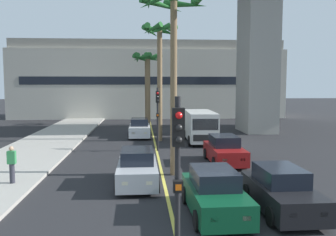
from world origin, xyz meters
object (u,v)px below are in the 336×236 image
(pedestrian_far_along, at_px, (12,164))
(palm_tree_mid_median, at_px, (147,70))
(car_queue_fourth, at_px, (215,194))
(traffic_light_median_near, at_px, (178,170))
(palm_tree_farthest_median, at_px, (160,47))
(palm_tree_near_median, at_px, (147,67))
(delivery_van, at_px, (200,126))
(traffic_light_median_far, at_px, (158,110))
(car_queue_front, at_px, (137,169))
(car_queue_fifth, at_px, (224,151))
(car_queue_second, at_px, (140,129))
(palm_tree_far_median, at_px, (174,21))
(car_queue_third, at_px, (281,191))

(pedestrian_far_along, bearing_deg, palm_tree_mid_median, 71.31)
(car_queue_fourth, distance_m, traffic_light_median_near, 5.44)
(palm_tree_farthest_median, bearing_deg, palm_tree_near_median, 94.02)
(palm_tree_mid_median, bearing_deg, traffic_light_median_near, -89.73)
(delivery_van, xyz_separation_m, traffic_light_median_far, (-3.39, -3.32, 1.43))
(traffic_light_median_near, relative_size, palm_tree_mid_median, 0.57)
(palm_tree_mid_median, distance_m, palm_tree_farthest_median, 6.38)
(car_queue_fourth, bearing_deg, palm_tree_farthest_median, 93.63)
(car_queue_front, distance_m, car_queue_fifth, 6.26)
(car_queue_second, bearing_deg, palm_tree_farthest_median, -52.99)
(car_queue_fourth, relative_size, palm_tree_far_median, 0.47)
(palm_tree_near_median, bearing_deg, car_queue_front, -91.90)
(traffic_light_median_far, bearing_deg, car_queue_fourth, -83.31)
(car_queue_fourth, height_order, palm_tree_farthest_median, palm_tree_farthest_median)
(palm_tree_near_median, bearing_deg, palm_tree_mid_median, -90.09)
(car_queue_third, bearing_deg, car_queue_fourth, -177.00)
(car_queue_second, xyz_separation_m, pedestrian_far_along, (-5.46, -14.33, 0.28))
(palm_tree_farthest_median, bearing_deg, car_queue_fourth, -86.37)
(car_queue_second, height_order, palm_tree_far_median, palm_tree_far_median)
(car_queue_third, xyz_separation_m, pedestrian_far_along, (-10.45, 3.90, 0.28))
(car_queue_fourth, height_order, car_queue_fifth, same)
(car_queue_front, distance_m, palm_tree_mid_median, 19.15)
(palm_tree_near_median, bearing_deg, car_queue_third, -81.38)
(palm_tree_mid_median, bearing_deg, palm_tree_far_median, -86.66)
(delivery_van, bearing_deg, car_queue_fifth, -88.61)
(car_queue_fourth, relative_size, palm_tree_mid_median, 0.56)
(car_queue_front, xyz_separation_m, car_queue_fourth, (2.66, -3.92, 0.00))
(car_queue_front, xyz_separation_m, palm_tree_near_median, (0.80, 24.10, 5.57))
(palm_tree_farthest_median, bearing_deg, car_queue_fifth, -69.03)
(palm_tree_far_median, height_order, palm_tree_farthest_median, palm_tree_farthest_median)
(delivery_van, xyz_separation_m, palm_tree_far_median, (-2.87, -9.68, 6.13))
(palm_tree_near_median, bearing_deg, car_queue_fourth, -86.20)
(car_queue_front, distance_m, pedestrian_far_along, 5.43)
(traffic_light_median_far, relative_size, palm_tree_mid_median, 0.57)
(car_queue_fifth, distance_m, traffic_light_median_far, 5.73)
(car_queue_fifth, bearing_deg, traffic_light_median_far, 131.59)
(palm_tree_farthest_median, bearing_deg, car_queue_second, 127.01)
(delivery_van, distance_m, pedestrian_far_along, 15.07)
(palm_tree_near_median, distance_m, palm_tree_mid_median, 5.65)
(palm_tree_far_median, bearing_deg, traffic_light_median_near, -94.75)
(car_queue_second, xyz_separation_m, car_queue_fifth, (4.79, -10.45, 0.00))
(car_queue_front, bearing_deg, palm_tree_far_median, 42.71)
(car_queue_third, height_order, pedestrian_far_along, pedestrian_far_along)
(palm_tree_mid_median, bearing_deg, car_queue_fifth, -74.44)
(car_queue_third, distance_m, delivery_van, 15.13)
(car_queue_third, distance_m, palm_tree_farthest_median, 17.72)
(car_queue_second, relative_size, palm_tree_far_median, 0.46)
(traffic_light_median_far, relative_size, palm_tree_farthest_median, 0.46)
(car_queue_third, height_order, car_queue_fifth, same)
(car_queue_third, bearing_deg, traffic_light_median_far, 107.71)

